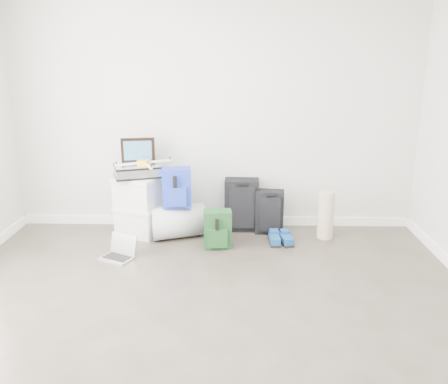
{
  "coord_description": "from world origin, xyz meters",
  "views": [
    {
      "loc": [
        0.22,
        -2.74,
        1.93
      ],
      "look_at": [
        0.12,
        1.9,
        0.57
      ],
      "focal_mm": 38.0,
      "sensor_mm": 36.0,
      "label": 1
    }
  ],
  "objects_px": {
    "duffel_bag": "(178,222)",
    "laptop": "(120,252)",
    "boxes_stack": "(139,206)",
    "large_suitcase": "(242,205)",
    "briefcase": "(137,171)",
    "carry_on": "(269,212)"
  },
  "relations": [
    {
      "from": "large_suitcase",
      "to": "duffel_bag",
      "type": "bearing_deg",
      "value": -158.72
    },
    {
      "from": "boxes_stack",
      "to": "carry_on",
      "type": "distance_m",
      "value": 1.44
    },
    {
      "from": "duffel_bag",
      "to": "laptop",
      "type": "distance_m",
      "value": 0.76
    },
    {
      "from": "large_suitcase",
      "to": "laptop",
      "type": "xyz_separation_m",
      "value": [
        -1.21,
        -0.8,
        -0.24
      ]
    },
    {
      "from": "boxes_stack",
      "to": "large_suitcase",
      "type": "distance_m",
      "value": 1.14
    },
    {
      "from": "boxes_stack",
      "to": "duffel_bag",
      "type": "xyz_separation_m",
      "value": [
        0.43,
        -0.08,
        -0.15
      ]
    },
    {
      "from": "carry_on",
      "to": "laptop",
      "type": "relative_size",
      "value": 1.31
    },
    {
      "from": "boxes_stack",
      "to": "briefcase",
      "type": "distance_m",
      "value": 0.39
    },
    {
      "from": "boxes_stack",
      "to": "large_suitcase",
      "type": "height_order",
      "value": "boxes_stack"
    },
    {
      "from": "boxes_stack",
      "to": "duffel_bag",
      "type": "bearing_deg",
      "value": 12.15
    },
    {
      "from": "duffel_bag",
      "to": "carry_on",
      "type": "xyz_separation_m",
      "value": [
        1.0,
        0.15,
        0.07
      ]
    },
    {
      "from": "duffel_bag",
      "to": "laptop",
      "type": "bearing_deg",
      "value": -153.37
    },
    {
      "from": "briefcase",
      "to": "large_suitcase",
      "type": "xyz_separation_m",
      "value": [
        1.13,
        0.17,
        -0.43
      ]
    },
    {
      "from": "duffel_bag",
      "to": "large_suitcase",
      "type": "relative_size",
      "value": 0.98
    },
    {
      "from": "boxes_stack",
      "to": "carry_on",
      "type": "height_order",
      "value": "boxes_stack"
    },
    {
      "from": "large_suitcase",
      "to": "carry_on",
      "type": "height_order",
      "value": "large_suitcase"
    },
    {
      "from": "carry_on",
      "to": "boxes_stack",
      "type": "bearing_deg",
      "value": -172.34
    },
    {
      "from": "boxes_stack",
      "to": "carry_on",
      "type": "bearing_deg",
      "value": 25.13
    },
    {
      "from": "duffel_bag",
      "to": "large_suitcase",
      "type": "distance_m",
      "value": 0.75
    },
    {
      "from": "boxes_stack",
      "to": "large_suitcase",
      "type": "xyz_separation_m",
      "value": [
        1.13,
        0.17,
        -0.04
      ]
    },
    {
      "from": "large_suitcase",
      "to": "boxes_stack",
      "type": "bearing_deg",
      "value": -169.6
    },
    {
      "from": "carry_on",
      "to": "duffel_bag",
      "type": "bearing_deg",
      "value": -166.77
    }
  ]
}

